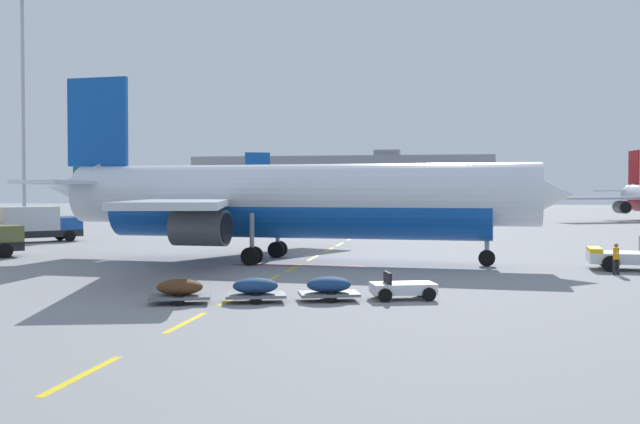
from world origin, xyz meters
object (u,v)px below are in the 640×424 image
Objects in this scene: airliner_foreground at (287,200)px; airliner_far_center at (331,200)px; ground_crew_worker at (616,257)px; catering_truck at (37,224)px; baggage_train at (293,288)px; apron_light_mast_near at (23,84)px; airliner_far_right at (138,200)px.

airliner_far_center is at bearing 96.06° from airliner_foreground.
catering_truck is at bearing 157.26° from ground_crew_worker.
baggage_train is (3.84, -16.71, -3.42)m from airliner_foreground.
ground_crew_worker is at bearing -69.19° from airliner_far_center.
apron_light_mast_near is (-53.14, 30.70, 14.96)m from ground_crew_worker.
apron_light_mast_near reaches higher than airliner_far_right.
airliner_foreground is at bearing -37.52° from apron_light_mast_near.
airliner_foreground reaches higher than ground_crew_worker.
airliner_foreground is at bearing 102.95° from baggage_train.
airliner_foreground is 19.76m from ground_crew_worker.
airliner_far_right is 2.29× the size of baggage_train.
airliner_far_center is 44.33m from airliner_far_right.
apron_light_mast_near is at bearing -126.60° from airliner_far_center.
airliner_far_right is (-46.07, 83.51, -0.94)m from airliner_foreground.
baggage_train is (49.92, -100.22, -2.47)m from airliner_far_right.
airliner_far_center reaches higher than ground_crew_worker.
ground_crew_worker is (44.62, -18.71, -0.68)m from catering_truck.
apron_light_mast_near reaches higher than catering_truck.
ground_crew_worker is at bearing -22.74° from catering_truck.
catering_truck reaches higher than baggage_train.
baggage_train is 59.34m from apron_light_mast_near.
ground_crew_worker is at bearing -30.02° from apron_light_mast_near.
catering_truck is (20.46, -69.30, -1.36)m from airliner_far_right.
ground_crew_worker is 0.07× the size of apron_light_mast_near.
airliner_far_center is at bearing 110.81° from ground_crew_worker.
airliner_far_right is 59.94m from apron_light_mast_near.
apron_light_mast_near is at bearing 149.98° from ground_crew_worker.
apron_light_mast_near is (-34.13, 26.21, 11.98)m from airliner_foreground.
apron_light_mast_near is at bearing 142.48° from airliner_foreground.
airliner_far_center reaches higher than catering_truck.
airliner_foreground is 44.67m from apron_light_mast_near.
baggage_train is at bearing -46.39° from catering_truck.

